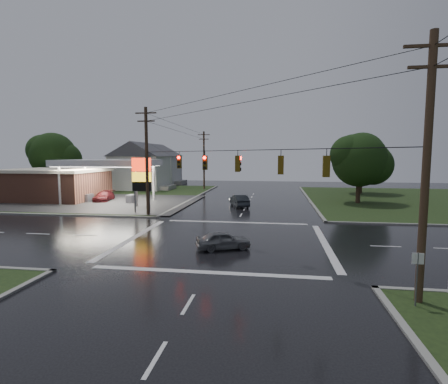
# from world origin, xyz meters

# --- Properties ---
(ground) EXTENTS (120.00, 120.00, 0.00)m
(ground) POSITION_xyz_m (0.00, 0.00, 0.00)
(ground) COLOR black
(ground) RESTS_ON ground
(grass_nw) EXTENTS (36.00, 36.00, 0.08)m
(grass_nw) POSITION_xyz_m (-26.00, 26.00, 0.04)
(grass_nw) COLOR black
(grass_nw) RESTS_ON ground
(grass_ne) EXTENTS (36.00, 36.00, 0.08)m
(grass_ne) POSITION_xyz_m (26.00, 26.00, 0.04)
(grass_ne) COLOR black
(grass_ne) RESTS_ON ground
(gas_station) EXTENTS (26.20, 18.00, 5.60)m
(gas_station) POSITION_xyz_m (-25.68, 19.70, 2.55)
(gas_station) COLOR #2D2D2D
(gas_station) RESTS_ON ground
(pylon_sign) EXTENTS (2.00, 0.35, 6.00)m
(pylon_sign) POSITION_xyz_m (-10.50, 10.50, 4.01)
(pylon_sign) COLOR #59595E
(pylon_sign) RESTS_ON ground
(utility_pole_nw) EXTENTS (2.20, 0.32, 11.00)m
(utility_pole_nw) POSITION_xyz_m (-9.50, 9.50, 5.72)
(utility_pole_nw) COLOR #382619
(utility_pole_nw) RESTS_ON ground
(utility_pole_se) EXTENTS (2.20, 0.32, 11.00)m
(utility_pole_se) POSITION_xyz_m (9.50, -9.50, 5.72)
(utility_pole_se) COLOR #382619
(utility_pole_se) RESTS_ON ground
(utility_pole_n) EXTENTS (2.20, 0.32, 10.50)m
(utility_pole_n) POSITION_xyz_m (-9.50, 38.00, 5.47)
(utility_pole_n) COLOR #382619
(utility_pole_n) RESTS_ON ground
(traffic_signals) EXTENTS (26.87, 26.87, 1.47)m
(traffic_signals) POSITION_xyz_m (0.02, -0.02, 6.48)
(traffic_signals) COLOR black
(traffic_signals) RESTS_ON ground
(house_near) EXTENTS (11.05, 8.48, 8.60)m
(house_near) POSITION_xyz_m (-20.95, 36.00, 4.41)
(house_near) COLOR silver
(house_near) RESTS_ON ground
(house_far) EXTENTS (11.05, 8.48, 8.60)m
(house_far) POSITION_xyz_m (-21.95, 48.00, 4.41)
(house_far) COLOR silver
(house_far) RESTS_ON ground
(tree_nw_behind) EXTENTS (8.93, 7.60, 10.00)m
(tree_nw_behind) POSITION_xyz_m (-33.84, 29.99, 6.18)
(tree_nw_behind) COLOR black
(tree_nw_behind) RESTS_ON ground
(tree_ne_near) EXTENTS (7.99, 6.80, 8.98)m
(tree_ne_near) POSITION_xyz_m (14.14, 21.99, 5.56)
(tree_ne_near) COLOR black
(tree_ne_near) RESTS_ON ground
(tree_ne_far) EXTENTS (8.46, 7.20, 9.80)m
(tree_ne_far) POSITION_xyz_m (17.15, 33.99, 6.18)
(tree_ne_far) COLOR black
(tree_ne_far) RESTS_ON ground
(car_north) EXTENTS (2.93, 4.68, 1.46)m
(car_north) POSITION_xyz_m (-0.80, 17.02, 0.73)
(car_north) COLOR #22272B
(car_north) RESTS_ON ground
(car_crossing) EXTENTS (3.86, 2.70, 1.22)m
(car_crossing) POSITION_xyz_m (0.16, -2.31, 0.61)
(car_crossing) COLOR slate
(car_crossing) RESTS_ON ground
(car_pump) EXTENTS (2.63, 4.92, 1.36)m
(car_pump) POSITION_xyz_m (-19.43, 19.33, 0.68)
(car_pump) COLOR #4F1215
(car_pump) RESTS_ON ground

